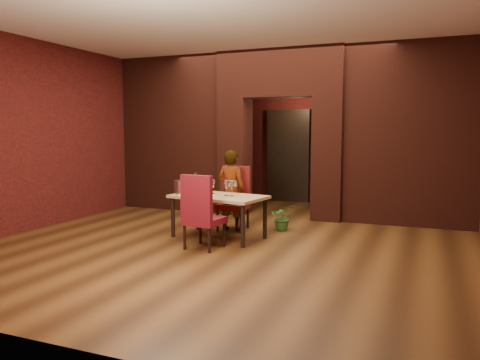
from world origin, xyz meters
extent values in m
plane|color=#4D2C13|center=(0.00, 0.00, 0.00)|extent=(8.00, 8.00, 0.00)
cube|color=silver|center=(0.00, 0.00, 3.20)|extent=(7.00, 8.00, 0.04)
cube|color=maroon|center=(0.00, 4.00, 1.60)|extent=(7.00, 0.04, 3.20)
cube|color=maroon|center=(0.00, -4.00, 1.60)|extent=(7.00, 0.04, 3.20)
cube|color=maroon|center=(-3.50, 0.00, 1.60)|extent=(0.04, 8.00, 3.20)
cube|color=maroon|center=(-0.95, 2.00, 1.15)|extent=(0.55, 0.55, 2.30)
cube|color=maroon|center=(0.95, 2.00, 1.15)|extent=(0.55, 0.55, 2.30)
cube|color=maroon|center=(0.00, 2.00, 2.75)|extent=(2.45, 0.55, 0.90)
cube|color=maroon|center=(-2.36, 2.00, 1.60)|extent=(2.28, 0.35, 3.20)
cube|color=maroon|center=(2.36, 2.00, 1.60)|extent=(2.28, 0.35, 3.20)
cube|color=#9A442C|center=(-0.95, 1.71, 0.55)|extent=(0.40, 0.03, 0.50)
cube|color=black|center=(-0.40, 3.94, 1.05)|extent=(0.90, 0.08, 2.10)
cube|color=black|center=(-0.40, 3.90, 1.05)|extent=(1.02, 0.04, 2.22)
cube|color=tan|center=(-0.32, -0.17, 0.33)|extent=(1.54, 1.03, 0.67)
cube|color=maroon|center=(-0.36, 0.48, 0.53)|extent=(0.52, 0.52, 1.07)
cube|color=maroon|center=(-0.23, -0.84, 0.53)|extent=(0.53, 0.53, 1.06)
imported|color=white|center=(-0.36, 0.44, 0.67)|extent=(0.52, 0.36, 1.35)
cube|color=silver|center=(-0.54, -0.28, 0.67)|extent=(0.37, 0.29, 0.00)
cylinder|color=silver|center=(-0.92, -0.30, 0.78)|extent=(0.18, 0.18, 0.22)
cylinder|color=white|center=(-0.73, -0.15, 0.84)|extent=(0.08, 0.08, 0.34)
imported|color=#316229|center=(0.45, 0.73, 0.22)|extent=(0.50, 0.48, 0.44)
camera|label=1|loc=(2.69, -6.70, 1.66)|focal=35.00mm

